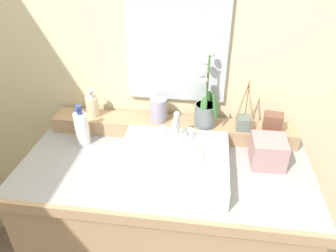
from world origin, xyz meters
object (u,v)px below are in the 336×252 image
at_px(soap_dispenser, 92,106).
at_px(trinket_box, 273,123).
at_px(lotion_bottle, 82,128).
at_px(tissue_box, 268,151).
at_px(soap_bar, 147,135).
at_px(tumbler_cup, 158,110).
at_px(sink_basin, 172,165).
at_px(potted_plant, 206,109).
at_px(reed_diffuser, 244,122).

distance_m(soap_dispenser, trinket_box, 0.79).
distance_m(lotion_bottle, tissue_box, 0.77).
bearing_deg(lotion_bottle, soap_bar, -6.27).
height_order(tumbler_cup, trinket_box, tumbler_cup).
bearing_deg(tumbler_cup, soap_dispenser, -179.56).
height_order(sink_basin, tumbler_cup, sink_basin).
bearing_deg(tissue_box, sink_basin, -162.86).
bearing_deg(potted_plant, reed_diffuser, -2.95).
xyz_separation_m(soap_bar, lotion_bottle, (-0.29, 0.03, -0.01)).
bearing_deg(soap_dispenser, reed_diffuser, -1.53).
bearing_deg(soap_dispenser, tumbler_cup, 0.44).
xyz_separation_m(tumbler_cup, lotion_bottle, (-0.31, -0.12, -0.05)).
relative_size(sink_basin, reed_diffuser, 1.83).
height_order(soap_bar, tissue_box, tissue_box).
distance_m(potted_plant, trinket_box, 0.28).
relative_size(tumbler_cup, lotion_bottle, 0.58).
bearing_deg(trinket_box, soap_dispenser, -174.03).
bearing_deg(lotion_bottle, sink_basin, -19.69).
xyz_separation_m(potted_plant, trinket_box, (0.28, -0.01, -0.04)).
height_order(soap_dispenser, tissue_box, soap_dispenser).
bearing_deg(soap_bar, tumbler_cup, 82.38).
xyz_separation_m(sink_basin, tumbler_cup, (-0.09, 0.27, 0.08)).
distance_m(soap_dispenser, reed_diffuser, 0.67).
distance_m(soap_bar, tissue_box, 0.48).
bearing_deg(soap_bar, lotion_bottle, 173.73).
bearing_deg(sink_basin, trinket_box, 32.31).
height_order(soap_bar, reed_diffuser, reed_diffuser).
xyz_separation_m(sink_basin, soap_dispenser, (-0.40, 0.26, 0.08)).
distance_m(soap_bar, trinket_box, 0.52).
bearing_deg(tumbler_cup, reed_diffuser, -3.14).
relative_size(potted_plant, tissue_box, 2.52).
xyz_separation_m(sink_basin, potted_plant, (0.11, 0.25, 0.11)).
bearing_deg(trinket_box, tumbler_cup, -175.02).
distance_m(trinket_box, lotion_bottle, 0.80).
distance_m(soap_dispenser, tissue_box, 0.78).
relative_size(reed_diffuser, tissue_box, 1.76).
distance_m(potted_plant, tumbler_cup, 0.21).
bearing_deg(soap_bar, tissue_box, -0.12).
bearing_deg(lotion_bottle, potted_plant, 11.94).
distance_m(tumbler_cup, trinket_box, 0.49).
distance_m(reed_diffuser, tissue_box, 0.17).
bearing_deg(reed_diffuser, tissue_box, -55.56).
distance_m(potted_plant, lotion_bottle, 0.53).
height_order(potted_plant, tissue_box, potted_plant).
relative_size(tumbler_cup, reed_diffuser, 0.46).
bearing_deg(trinket_box, lotion_bottle, -165.54).
xyz_separation_m(reed_diffuser, tissue_box, (0.09, -0.13, -0.05)).
bearing_deg(sink_basin, tissue_box, 17.14).
relative_size(soap_bar, lotion_bottle, 0.38).
bearing_deg(tumbler_cup, trinket_box, -2.17).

